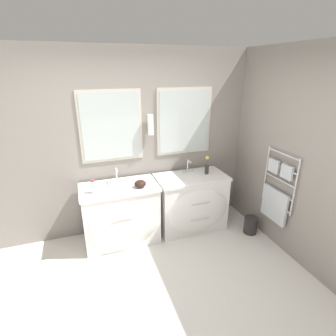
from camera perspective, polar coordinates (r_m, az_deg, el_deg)
The scene contains 11 objects.
ground_plane at distance 3.00m, azimuth -1.57°, elevation -29.58°, with size 16.00×16.00×0.00m, color silver.
wall_back at distance 3.75m, azimuth -9.70°, elevation 5.07°, with size 5.37×0.16×2.60m.
wall_right at distance 3.73m, azimuth 23.45°, elevation 3.17°, with size 0.13×3.57×2.60m.
vanity_left at distance 3.72m, azimuth -10.16°, elevation -9.91°, with size 1.03×0.63×0.84m.
vanity_right at distance 3.98m, azimuth 5.17°, elevation -7.44°, with size 1.03×0.63×0.84m.
faucet_left at distance 3.65m, azimuth -11.13°, elevation -1.62°, with size 0.17×0.13×0.21m.
faucet_right at distance 3.91m, azimuth 4.39°, elevation 0.32°, with size 0.17×0.13×0.21m.
toiletry_bottle at distance 3.42m, azimuth -15.91°, elevation -3.95°, with size 0.06×0.06×0.18m.
amenity_bowl at distance 3.48m, azimuth -6.07°, elevation -3.42°, with size 0.16×0.16×0.10m.
flower_vase at distance 3.91m, azimuth 8.47°, elevation 0.30°, with size 0.06×0.06×0.28m.
waste_bin at distance 4.18m, azimuth 17.54°, elevation -11.68°, with size 0.20×0.20×0.25m.
Camera 1 is at (-0.56, -1.83, 2.32)m, focal length 28.00 mm.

